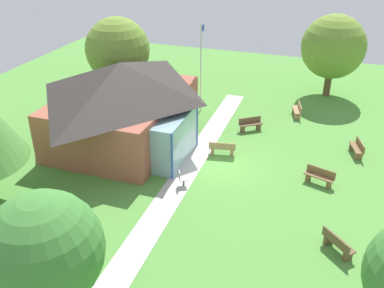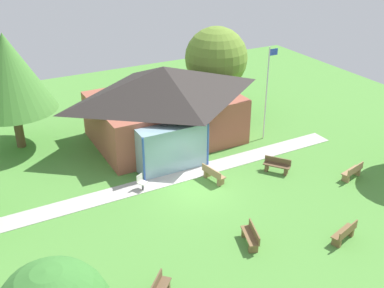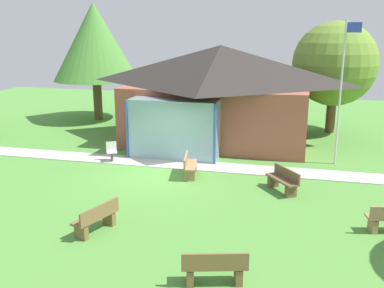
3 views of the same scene
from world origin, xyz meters
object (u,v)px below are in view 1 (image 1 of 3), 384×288
at_px(patio_chair_west, 182,179).
at_px(bench_lawn_far_right, 297,110).
at_px(tree_far_east, 333,47).
at_px(bench_front_right, 357,148).
at_px(bench_front_center, 319,177).
at_px(tree_west_hedge, 44,250).
at_px(bench_mid_right, 250,125).
at_px(pavilion, 124,101).
at_px(bench_rear_near_path, 222,149).
at_px(bench_front_left, 338,244).
at_px(flagpole, 201,65).
at_px(tree_behind_pavilion_right, 118,50).

bearing_deg(patio_chair_west, bench_lawn_far_right, 129.56).
bearing_deg(tree_far_east, bench_front_right, -165.77).
bearing_deg(bench_front_center, tree_west_hedge, 74.13).
bearing_deg(bench_mid_right, bench_front_center, 95.73).
height_order(pavilion, bench_rear_near_path, pavilion).
bearing_deg(pavilion, bench_front_center, -95.95).
distance_m(bench_rear_near_path, bench_front_left, 9.03).
height_order(bench_mid_right, tree_far_east, tree_far_east).
bearing_deg(bench_rear_near_path, patio_chair_west, -116.36).
bearing_deg(bench_lawn_far_right, bench_front_right, -152.48).
bearing_deg(bench_front_left, pavilion, -161.64).
height_order(pavilion, flagpole, flagpole).
bearing_deg(tree_behind_pavilion_right, flagpole, -89.61).
bearing_deg(flagpole, bench_lawn_far_right, -78.90).
xyz_separation_m(tree_far_east, tree_west_hedge, (-24.25, 7.12, -0.69)).
height_order(bench_front_right, tree_west_hedge, tree_west_hedge).
bearing_deg(tree_far_east, bench_lawn_far_right, 160.87).
xyz_separation_m(bench_front_right, tree_behind_pavilion_right, (3.04, 16.47, 3.34)).
distance_m(tree_far_east, tree_west_hedge, 25.28).
distance_m(bench_front_center, bench_front_right, 4.18).
bearing_deg(bench_mid_right, patio_chair_west, 38.55).
xyz_separation_m(bench_rear_near_path, bench_front_left, (-6.21, -6.55, 0.00)).
height_order(tree_behind_pavilion_right, tree_west_hedge, tree_behind_pavilion_right).
bearing_deg(pavilion, bench_front_right, -78.82).
height_order(patio_chair_west, tree_far_east, tree_far_east).
bearing_deg(bench_rear_near_path, bench_front_left, -54.60).
relative_size(flagpole, tree_far_east, 1.00).
height_order(flagpole, tree_behind_pavilion_right, tree_behind_pavilion_right).
distance_m(bench_rear_near_path, patio_chair_west, 3.89).
relative_size(flagpole, tree_behind_pavilion_right, 1.00).
bearing_deg(bench_rear_near_path, bench_lawn_far_right, 53.04).
bearing_deg(flagpole, tree_behind_pavilion_right, 90.39).
bearing_deg(tree_far_east, flagpole, 126.10).
bearing_deg(bench_mid_right, bench_front_right, 132.52).
height_order(flagpole, bench_lawn_far_right, flagpole).
relative_size(pavilion, bench_rear_near_path, 6.26).
bearing_deg(tree_behind_pavilion_right, bench_front_center, -114.94).
bearing_deg(tree_west_hedge, bench_lawn_far_right, -15.70).
relative_size(flagpole, bench_lawn_far_right, 3.84).
bearing_deg(bench_lawn_far_right, bench_rear_near_path, 140.04).
bearing_deg(flagpole, bench_rear_near_path, -150.80).
distance_m(flagpole, bench_lawn_far_right, 7.20).
xyz_separation_m(pavilion, bench_rear_near_path, (0.07, -5.96, -2.10)).
bearing_deg(bench_rear_near_path, flagpole, 108.05).
xyz_separation_m(bench_front_left, bench_lawn_far_right, (13.10, 3.22, 0.00)).
relative_size(bench_front_center, bench_front_right, 1.00).
xyz_separation_m(bench_mid_right, bench_front_center, (-4.91, -4.62, 0.00)).
distance_m(pavilion, bench_mid_right, 8.01).
relative_size(bench_mid_right, bench_front_right, 0.93).
bearing_deg(tree_far_east, bench_mid_right, 152.34).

